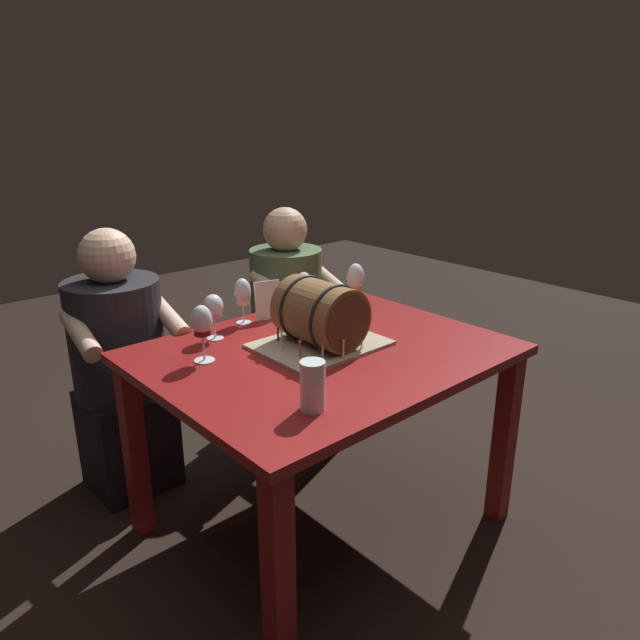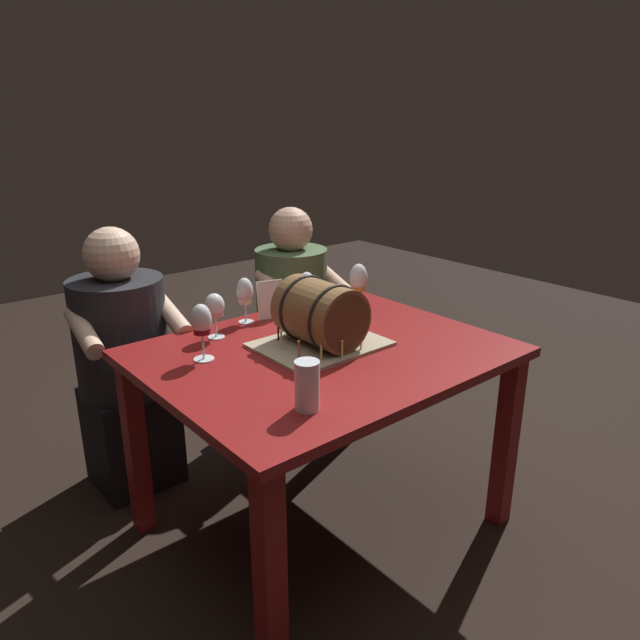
# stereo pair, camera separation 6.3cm
# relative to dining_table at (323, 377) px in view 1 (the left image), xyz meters

# --- Properties ---
(ground_plane) EXTENTS (8.00, 8.00, 0.00)m
(ground_plane) POSITION_rel_dining_table_xyz_m (0.00, 0.00, -0.65)
(ground_plane) COLOR black
(dining_table) EXTENTS (1.24, 1.00, 0.76)m
(dining_table) POSITION_rel_dining_table_xyz_m (0.00, 0.00, 0.00)
(dining_table) COLOR maroon
(dining_table) RESTS_ON ground
(barrel_cake) EXTENTS (0.44, 0.35, 0.25)m
(barrel_cake) POSITION_rel_dining_table_xyz_m (0.01, 0.03, 0.23)
(barrel_cake) COLOR tan
(barrel_cake) RESTS_ON dining_table
(wine_glass_empty) EXTENTS (0.07, 0.07, 0.18)m
(wine_glass_empty) POSITION_rel_dining_table_xyz_m (0.21, 0.36, 0.23)
(wine_glass_empty) COLOR white
(wine_glass_empty) RESTS_ON dining_table
(wine_glass_rose) EXTENTS (0.08, 0.08, 0.17)m
(wine_glass_rose) POSITION_rel_dining_table_xyz_m (-0.24, 0.35, 0.23)
(wine_glass_rose) COLOR white
(wine_glass_rose) RESTS_ON dining_table
(wine_glass_red) EXTENTS (0.07, 0.07, 0.20)m
(wine_glass_red) POSITION_rel_dining_table_xyz_m (-0.38, 0.19, 0.25)
(wine_glass_red) COLOR white
(wine_glass_red) RESTS_ON dining_table
(wine_glass_white) EXTENTS (0.07, 0.07, 0.19)m
(wine_glass_white) POSITION_rel_dining_table_xyz_m (-0.05, 0.42, 0.23)
(wine_glass_white) COLOR white
(wine_glass_white) RESTS_ON dining_table
(wine_glass_amber) EXTENTS (0.08, 0.08, 0.21)m
(wine_glass_amber) POSITION_rel_dining_table_xyz_m (0.38, 0.22, 0.25)
(wine_glass_amber) COLOR white
(wine_glass_amber) RESTS_ON dining_table
(beer_pint) EXTENTS (0.07, 0.07, 0.15)m
(beer_pint) POSITION_rel_dining_table_xyz_m (-0.33, -0.32, 0.18)
(beer_pint) COLOR white
(beer_pint) RESTS_ON dining_table
(menu_card) EXTENTS (0.11, 0.06, 0.16)m
(menu_card) POSITION_rel_dining_table_xyz_m (0.05, 0.40, 0.19)
(menu_card) COLOR silver
(menu_card) RESTS_ON dining_table
(person_seated_left) EXTENTS (0.44, 0.51, 1.14)m
(person_seated_left) POSITION_rel_dining_table_xyz_m (-0.44, 0.77, -0.10)
(person_seated_left) COLOR black
(person_seated_left) RESTS_ON ground
(person_seated_right) EXTENTS (0.45, 0.53, 1.14)m
(person_seated_right) POSITION_rel_dining_table_xyz_m (0.44, 0.77, -0.11)
(person_seated_right) COLOR #2A3A24
(person_seated_right) RESTS_ON ground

